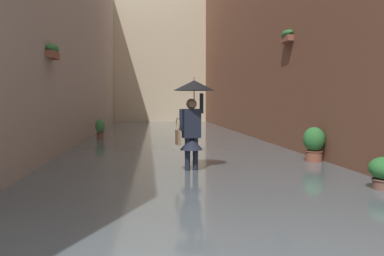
# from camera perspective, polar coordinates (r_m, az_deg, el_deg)

# --- Properties ---
(ground_plane) EXTENTS (67.73, 67.73, 0.00)m
(ground_plane) POSITION_cam_1_polar(r_m,az_deg,el_deg) (16.13, -2.99, -1.94)
(ground_plane) COLOR slate
(flood_water) EXTENTS (7.72, 33.09, 0.13)m
(flood_water) POSITION_cam_1_polar(r_m,az_deg,el_deg) (16.12, -2.99, -1.72)
(flood_water) COLOR #515B60
(flood_water) RESTS_ON ground_plane
(building_facade_right) EXTENTS (2.04, 31.09, 9.36)m
(building_facade_right) POSITION_cam_1_polar(r_m,az_deg,el_deg) (16.65, -18.69, 14.21)
(building_facade_right) COLOR #A89989
(building_facade_right) RESTS_ON ground_plane
(building_facade_far) EXTENTS (10.52, 1.80, 13.54)m
(building_facade_far) POSITION_cam_1_polar(r_m,az_deg,el_deg) (30.91, -4.74, 13.41)
(building_facade_far) COLOR beige
(building_facade_far) RESTS_ON ground_plane
(person_wading) EXTENTS (0.90, 0.90, 2.17)m
(person_wading) POSITION_cam_1_polar(r_m,az_deg,el_deg) (8.45, 0.08, 2.63)
(person_wading) COLOR #4C4233
(person_wading) RESTS_ON ground_plane
(potted_plant_far_left) EXTENTS (0.54, 0.54, 1.00)m
(potted_plant_far_left) POSITION_cam_1_polar(r_m,az_deg,el_deg) (10.25, 17.49, -2.36)
(potted_plant_far_left) COLOR brown
(potted_plant_far_left) RESTS_ON ground_plane
(potted_plant_far_right) EXTENTS (0.39, 0.39, 0.92)m
(potted_plant_far_right) POSITION_cam_1_polar(r_m,az_deg,el_deg) (16.39, -13.37, -0.16)
(potted_plant_far_right) COLOR brown
(potted_plant_far_right) RESTS_ON ground_plane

